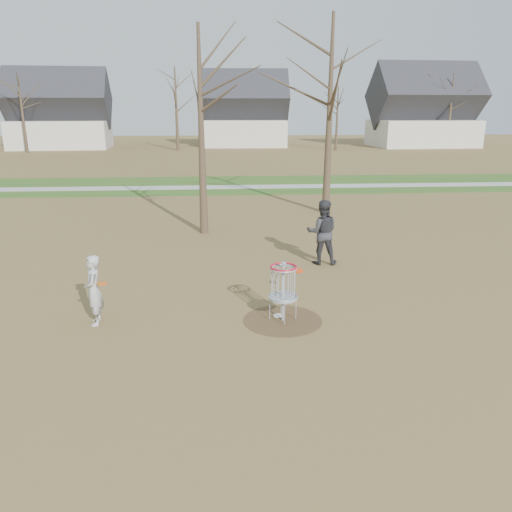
{
  "coord_description": "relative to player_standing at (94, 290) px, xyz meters",
  "views": [
    {
      "loc": [
        -1.37,
        -10.39,
        4.65
      ],
      "look_at": [
        -0.5,
        1.5,
        1.1
      ],
      "focal_mm": 35.0,
      "sensor_mm": 36.0,
      "label": 1
    }
  ],
  "objects": [
    {
      "name": "bare_trees",
      "position": [
        5.97,
        35.64,
        4.55
      ],
      "size": [
        52.62,
        44.98,
        9.0
      ],
      "color": "#382B1E",
      "rests_on": "ground"
    },
    {
      "name": "ground",
      "position": [
        4.19,
        -0.15,
        -0.79
      ],
      "size": [
        160.0,
        160.0,
        0.0
      ],
      "primitive_type": "plane",
      "color": "brown",
      "rests_on": "ground"
    },
    {
      "name": "footpath",
      "position": [
        4.19,
        19.85,
        -0.78
      ],
      "size": [
        160.0,
        1.5,
        0.01
      ],
      "primitive_type": "cube",
      "color": "#9E9E99",
      "rests_on": "green_band"
    },
    {
      "name": "dirt_circle",
      "position": [
        4.19,
        -0.15,
        -0.79
      ],
      "size": [
        1.8,
        1.8,
        0.01
      ],
      "primitive_type": "cylinder",
      "color": "#47331E",
      "rests_on": "ground"
    },
    {
      "name": "green_band",
      "position": [
        4.19,
        20.85,
        -0.79
      ],
      "size": [
        160.0,
        8.0,
        0.01
      ],
      "primitive_type": "cube",
      "color": "#2D5119",
      "rests_on": "ground"
    },
    {
      "name": "houses_row",
      "position": [
        8.51,
        52.41,
        2.73
      ],
      "size": [
        56.51,
        10.01,
        7.26
      ],
      "color": "silver",
      "rests_on": "ground"
    },
    {
      "name": "disc_grounded",
      "position": [
        4.11,
        0.1,
        -0.77
      ],
      "size": [
        0.22,
        0.22,
        0.02
      ],
      "primitive_type": "cylinder",
      "color": "silver",
      "rests_on": "dirt_circle"
    },
    {
      "name": "discs_in_play",
      "position": [
        2.61,
        0.58,
        0.06
      ],
      "size": [
        4.75,
        1.63,
        0.34
      ],
      "color": "#F43C0C",
      "rests_on": "ground"
    },
    {
      "name": "player_throwing",
      "position": [
        5.93,
        4.1,
        0.2
      ],
      "size": [
        1.05,
        0.87,
        1.99
      ],
      "primitive_type": "imported",
      "rotation": [
        0.0,
        0.0,
        3.02
      ],
      "color": "#303035",
      "rests_on": "ground"
    },
    {
      "name": "disc_golf_basket",
      "position": [
        4.19,
        -0.15,
        0.12
      ],
      "size": [
        0.64,
        0.64,
        1.35
      ],
      "color": "#9EA3AD",
      "rests_on": "ground"
    },
    {
      "name": "player_standing",
      "position": [
        0.0,
        0.0,
        0.0
      ],
      "size": [
        0.47,
        0.63,
        1.58
      ],
      "primitive_type": "imported",
      "rotation": [
        0.0,
        0.0,
        -1.41
      ],
      "color": "#B2B2B2",
      "rests_on": "ground"
    }
  ]
}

